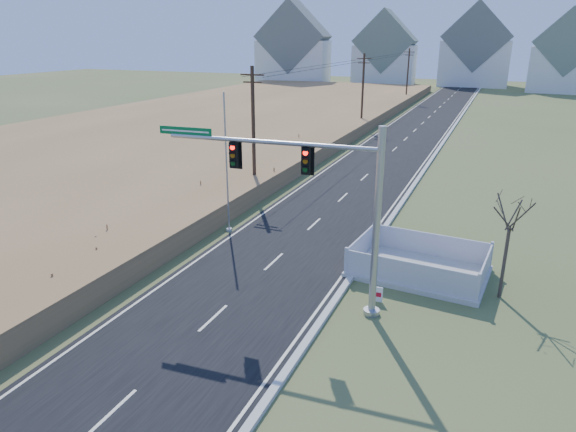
% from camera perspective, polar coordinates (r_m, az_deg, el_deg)
% --- Properties ---
extents(ground, '(260.00, 260.00, 0.00)m').
position_cam_1_polar(ground, '(23.03, -5.74, -8.99)').
color(ground, '#495A2B').
rests_on(ground, ground).
extents(road, '(8.00, 180.00, 0.06)m').
position_cam_1_polar(road, '(69.29, 14.47, 9.70)').
color(road, black).
rests_on(road, ground).
extents(curb, '(0.30, 180.00, 0.18)m').
position_cam_1_polar(curb, '(68.81, 17.92, 9.37)').
color(curb, '#B2AFA8').
rests_on(curb, ground).
extents(reed_marsh, '(38.00, 110.00, 1.30)m').
position_cam_1_polar(reed_marsh, '(67.71, -7.71, 10.45)').
color(reed_marsh, '#AA7A4C').
rests_on(reed_marsh, ground).
extents(utility_pole_near, '(1.80, 0.26, 9.00)m').
position_cam_1_polar(utility_pole_near, '(37.12, -3.87, 9.66)').
color(utility_pole_near, '#422D1E').
rests_on(utility_pole_near, ground).
extents(utility_pole_mid, '(1.80, 0.26, 9.00)m').
position_cam_1_polar(utility_pole_mid, '(65.12, 8.30, 13.66)').
color(utility_pole_mid, '#422D1E').
rests_on(utility_pole_mid, ground).
extents(utility_pole_far, '(1.80, 0.26, 9.00)m').
position_cam_1_polar(utility_pole_far, '(94.36, 13.16, 15.06)').
color(utility_pole_far, '#422D1E').
rests_on(utility_pole_far, ground).
extents(condo_nw, '(17.69, 13.38, 19.05)m').
position_cam_1_polar(condo_nw, '(127.13, 0.64, 17.88)').
color(condo_nw, silver).
rests_on(condo_nw, ground).
extents(condo_nnw, '(14.93, 11.17, 17.03)m').
position_cam_1_polar(condo_nnw, '(128.84, 10.72, 17.24)').
color(condo_nnw, silver).
rests_on(condo_nnw, ground).
extents(condo_n, '(15.27, 10.20, 18.54)m').
position_cam_1_polar(condo_n, '(130.00, 20.15, 16.76)').
color(condo_n, silver).
rests_on(condo_n, ground).
extents(condo_ne, '(14.12, 10.51, 16.52)m').
position_cam_1_polar(condo_ne, '(122.20, 28.56, 15.19)').
color(condo_ne, silver).
rests_on(condo_ne, ground).
extents(traffic_signal_mast, '(9.80, 0.92, 7.81)m').
position_cam_1_polar(traffic_signal_mast, '(20.39, 4.67, 1.70)').
color(traffic_signal_mast, '#9EA0A5').
rests_on(traffic_signal_mast, ground).
extents(fence_enclosure, '(6.63, 4.82, 1.43)m').
position_cam_1_polar(fence_enclosure, '(25.71, 14.30, -5.68)').
color(fence_enclosure, '#B7B5AD').
rests_on(fence_enclosure, ground).
extents(open_sign, '(0.56, 0.09, 0.70)m').
position_cam_1_polar(open_sign, '(22.72, 9.77, -8.55)').
color(open_sign, white).
rests_on(open_sign, ground).
extents(flagpole, '(0.36, 0.36, 8.05)m').
position_cam_1_polar(flagpole, '(29.61, -6.79, 4.16)').
color(flagpole, '#B7B5AD').
rests_on(flagpole, ground).
extents(bare_tree, '(1.88, 1.88, 4.97)m').
position_cam_1_polar(bare_tree, '(23.30, 23.63, 0.48)').
color(bare_tree, '#4C3F33').
rests_on(bare_tree, ground).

